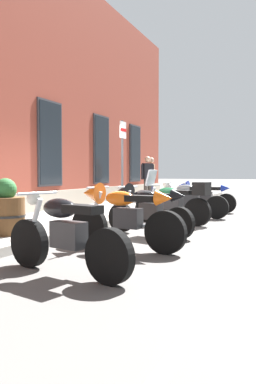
% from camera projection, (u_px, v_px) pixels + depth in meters
% --- Properties ---
extents(ground_plane, '(140.00, 140.00, 0.00)m').
position_uv_depth(ground_plane, '(112.00, 226.00, 9.25)').
color(ground_plane, '#565451').
extents(sidewalk, '(29.34, 2.82, 0.15)m').
position_uv_depth(sidewalk, '(60.00, 220.00, 9.79)').
color(sidewalk, gray).
rests_on(sidewalk, ground_plane).
extents(lane_stripe, '(29.34, 0.12, 0.01)m').
position_uv_depth(lane_stripe, '(256.00, 235.00, 7.99)').
color(lane_stripe, silver).
rests_on(lane_stripe, ground_plane).
extents(motorcycle_black_naked, '(0.74, 1.98, 1.00)m').
position_uv_depth(motorcycle_black_naked, '(65.00, 235.00, 4.83)').
color(motorcycle_black_naked, black).
rests_on(motorcycle_black_naked, ground_plane).
extents(motorcycle_orange_sport, '(0.62, 2.08, 1.08)m').
position_uv_depth(motorcycle_orange_sport, '(121.00, 214.00, 6.44)').
color(motorcycle_orange_sport, black).
rests_on(motorcycle_orange_sport, ground_plane).
extents(motorcycle_black_sport, '(0.78, 1.97, 1.03)m').
position_uv_depth(motorcycle_black_sport, '(145.00, 207.00, 7.92)').
color(motorcycle_black_sport, black).
rests_on(motorcycle_black_sport, ground_plane).
extents(motorcycle_green_touring, '(0.79, 2.02, 1.31)m').
position_uv_depth(motorcycle_green_touring, '(175.00, 202.00, 9.56)').
color(motorcycle_green_touring, black).
rests_on(motorcycle_green_touring, ground_plane).
extents(motorcycle_grey_naked, '(0.62, 2.16, 0.98)m').
position_uv_depth(motorcycle_grey_naked, '(188.00, 200.00, 10.99)').
color(motorcycle_grey_naked, black).
rests_on(motorcycle_grey_naked, ground_plane).
extents(motorcycle_blue_sport, '(0.62, 2.05, 0.99)m').
position_uv_depth(motorcycle_blue_sport, '(201.00, 195.00, 12.62)').
color(motorcycle_blue_sport, black).
rests_on(motorcycle_blue_sport, ground_plane).
extents(pedestrian_dark_jacket, '(0.59, 0.44, 1.72)m').
position_uv_depth(pedestrian_dark_jacket, '(148.00, 176.00, 15.29)').
color(pedestrian_dark_jacket, '#38332D').
rests_on(pedestrian_dark_jacket, sidewalk).
extents(pedestrian_tan_coat, '(0.65, 0.27, 1.71)m').
position_uv_depth(pedestrian_tan_coat, '(151.00, 176.00, 16.17)').
color(pedestrian_tan_coat, '#2D3351').
rests_on(pedestrian_tan_coat, sidewalk).
extents(parking_sign, '(0.36, 0.07, 2.48)m').
position_uv_depth(parking_sign, '(123.00, 154.00, 10.64)').
color(parking_sign, '#4C4C51').
rests_on(parking_sign, sidewalk).
extents(barrel_planter, '(0.70, 0.70, 1.00)m').
position_uv_depth(barrel_planter, '(6.00, 211.00, 7.09)').
color(barrel_planter, brown).
rests_on(barrel_planter, sidewalk).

